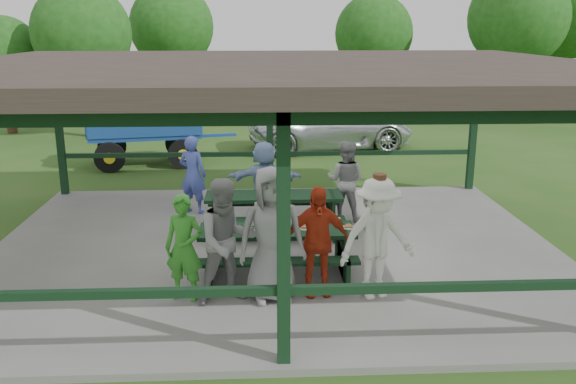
{
  "coord_description": "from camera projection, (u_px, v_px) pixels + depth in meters",
  "views": [
    {
      "loc": [
        -0.26,
        -10.18,
        3.92
      ],
      "look_at": [
        0.22,
        -0.3,
        1.2
      ],
      "focal_mm": 38.0,
      "sensor_mm": 36.0,
      "label": 1
    }
  ],
  "objects": [
    {
      "name": "spectator_grey",
      "position": [
        346.0,
        181.0,
        12.2
      ],
      "size": [
        0.96,
        0.87,
        1.61
      ],
      "primitive_type": "imported",
      "rotation": [
        0.0,
        0.0,
        2.73
      ],
      "color": "gray",
      "rests_on": "concrete_slab"
    },
    {
      "name": "contestant_grey_left",
      "position": [
        227.0,
        241.0,
        8.49
      ],
      "size": [
        1.05,
        0.94,
        1.8
      ],
      "primitive_type": "imported",
      "rotation": [
        0.0,
        0.0,
        0.34
      ],
      "color": "gray",
      "rests_on": "concrete_slab"
    },
    {
      "name": "tree_mid",
      "position": [
        374.0,
        34.0,
        26.22
      ],
      "size": [
        3.35,
        3.35,
        5.23
      ],
      "color": "black",
      "rests_on": "ground"
    },
    {
      "name": "farm_trailer",
      "position": [
        146.0,
        139.0,
        17.52
      ],
      "size": [
        4.28,
        2.33,
        1.48
      ],
      "rotation": [
        0.0,
        0.0,
        0.18
      ],
      "color": "navy",
      "rests_on": "ground"
    },
    {
      "name": "concrete_slab",
      "position": [
        275.0,
        250.0,
        10.84
      ],
      "size": [
        10.0,
        8.0,
        0.1
      ],
      "primitive_type": "cube",
      "color": "slate",
      "rests_on": "ground"
    },
    {
      "name": "pickup_truck",
      "position": [
        331.0,
        126.0,
        19.79
      ],
      "size": [
        5.66,
        3.34,
        1.48
      ],
      "primitive_type": "imported",
      "rotation": [
        0.0,
        0.0,
        1.75
      ],
      "color": "silver",
      "rests_on": "ground"
    },
    {
      "name": "tree_far_right",
      "position": [
        572.0,
        5.0,
        25.58
      ],
      "size": [
        4.44,
        4.44,
        6.93
      ],
      "color": "black",
      "rests_on": "ground"
    },
    {
      "name": "picnic_table_near",
      "position": [
        277.0,
        246.0,
        9.55
      ],
      "size": [
        2.42,
        1.39,
        0.75
      ],
      "color": "black",
      "rests_on": "concrete_slab"
    },
    {
      "name": "contestant_green",
      "position": [
        184.0,
        248.0,
        8.61
      ],
      "size": [
        0.64,
        0.5,
        1.54
      ],
      "primitive_type": "imported",
      "rotation": [
        0.0,
        0.0,
        -0.26
      ],
      "color": "#359029",
      "rests_on": "concrete_slab"
    },
    {
      "name": "tree_right",
      "position": [
        518.0,
        18.0,
        24.22
      ],
      "size": [
        3.93,
        3.93,
        6.14
      ],
      "color": "black",
      "rests_on": "ground"
    },
    {
      "name": "tree_far_left",
      "position": [
        82.0,
        34.0,
        21.21
      ],
      "size": [
        3.43,
        3.43,
        5.35
      ],
      "color": "black",
      "rests_on": "ground"
    },
    {
      "name": "tree_edge_left",
      "position": [
        3.0,
        54.0,
        22.04
      ],
      "size": [
        2.73,
        2.73,
        4.26
      ],
      "color": "black",
      "rests_on": "ground"
    },
    {
      "name": "contestant_grey_mid",
      "position": [
        272.0,
        234.0,
        8.55
      ],
      "size": [
        1.05,
        0.78,
        1.95
      ],
      "primitive_type": "imported",
      "rotation": [
        0.0,
        0.0,
        0.18
      ],
      "color": "gray",
      "rests_on": "concrete_slab"
    },
    {
      "name": "pavilion_structure",
      "position": [
        274.0,
        72.0,
        10.01
      ],
      "size": [
        10.6,
        8.6,
        3.24
      ],
      "color": "black",
      "rests_on": "concrete_slab"
    },
    {
      "name": "contestant_red",
      "position": [
        317.0,
        241.0,
        8.75
      ],
      "size": [
        0.99,
        0.48,
        1.63
      ],
      "primitive_type": "imported",
      "rotation": [
        0.0,
        0.0,
        0.09
      ],
      "color": "red",
      "rests_on": "concrete_slab"
    },
    {
      "name": "contestant_white_fedora",
      "position": [
        377.0,
        238.0,
        8.64
      ],
      "size": [
        1.29,
        0.95,
        1.83
      ],
      "rotation": [
        0.0,
        0.0,
        0.28
      ],
      "color": "white",
      "rests_on": "concrete_slab"
    },
    {
      "name": "spectator_blue",
      "position": [
        193.0,
        174.0,
        12.63
      ],
      "size": [
        0.7,
        0.59,
        1.64
      ],
      "primitive_type": "imported",
      "rotation": [
        0.0,
        0.0,
        2.76
      ],
      "color": "#4756B8",
      "rests_on": "concrete_slab"
    },
    {
      "name": "picnic_table_far",
      "position": [
        274.0,
        209.0,
        11.47
      ],
      "size": [
        2.55,
        1.39,
        0.75
      ],
      "color": "black",
      "rests_on": "concrete_slab"
    },
    {
      "name": "table_setting",
      "position": [
        283.0,
        226.0,
        9.49
      ],
      "size": [
        2.25,
        0.45,
        0.1
      ],
      "color": "white",
      "rests_on": "picnic_table_near"
    },
    {
      "name": "ground",
      "position": [
        275.0,
        252.0,
        10.86
      ],
      "size": [
        90.0,
        90.0,
        0.0
      ],
      "primitive_type": "plane",
      "color": "#274E18",
      "rests_on": "ground"
    },
    {
      "name": "spectator_lblue",
      "position": [
        264.0,
        181.0,
        12.14
      ],
      "size": [
        1.53,
        0.54,
        1.63
      ],
      "primitive_type": "imported",
      "rotation": [
        0.0,
        0.0,
        3.1
      ],
      "color": "#8BA5D8",
      "rests_on": "concrete_slab"
    },
    {
      "name": "tree_left",
      "position": [
        172.0,
        27.0,
        26.4
      ],
      "size": [
        3.62,
        3.62,
        5.66
      ],
      "color": "black",
      "rests_on": "ground"
    }
  ]
}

